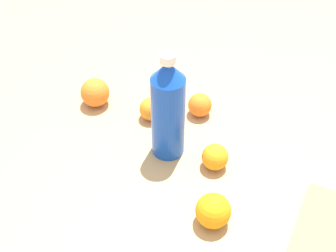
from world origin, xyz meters
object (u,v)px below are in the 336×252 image
Objects in this scene: orange_2 at (200,105)px; water_bottle at (168,109)px; orange_3 at (151,109)px; orange_1 at (215,157)px; orange_4 at (95,93)px; orange_0 at (213,211)px.

water_bottle is at bearing -9.31° from orange_2.
orange_1 is at bearing 64.99° from orange_3.
orange_1 is 0.81× the size of orange_4.
water_bottle is 3.63× the size of orange_4.
orange_0 is at bearing 24.80° from orange_2.
orange_3 is at bearing -99.80° from water_bottle.
orange_1 is at bearing -162.57° from orange_0.
orange_4 is (-0.09, -0.37, 0.01)m from orange_1.
orange_0 is at bearing 83.22° from water_bottle.
orange_1 is (0.01, 0.12, -0.10)m from water_bottle.
orange_3 is 0.16m from orange_4.
water_bottle is 0.16m from orange_1.
orange_0 reaches higher than orange_3.
water_bottle is 0.28m from orange_4.
orange_0 is at bearing 45.83° from orange_3.
orange_2 is at bearing -152.98° from water_bottle.
orange_1 is 1.01× the size of orange_2.
orange_0 reaches higher than orange_2.
orange_0 is 0.97× the size of orange_4.
orange_1 is 1.04× the size of orange_3.
orange_3 is (0.06, -0.11, -0.00)m from orange_2.
orange_3 is 0.78× the size of orange_4.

